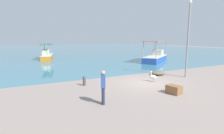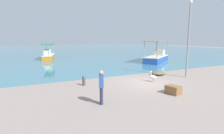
# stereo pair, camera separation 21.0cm
# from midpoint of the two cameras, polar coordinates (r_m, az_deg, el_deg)

# --- Properties ---
(ground) EXTENTS (120.00, 120.00, 0.00)m
(ground) POSITION_cam_midpoint_polar(r_m,az_deg,el_deg) (13.16, 10.53, -5.07)
(ground) COLOR gray
(harbor_water) EXTENTS (110.00, 90.00, 0.00)m
(harbor_water) POSITION_cam_midpoint_polar(r_m,az_deg,el_deg) (58.74, -19.10, 5.51)
(harbor_water) COLOR teal
(harbor_water) RESTS_ON ground
(fishing_boat_far_right) EXTENTS (6.25, 5.18, 2.92)m
(fishing_boat_far_right) POSITION_cam_midpoint_polar(r_m,az_deg,el_deg) (25.57, 13.82, 3.18)
(fishing_boat_far_right) COLOR #2B56B1
(fishing_boat_far_right) RESTS_ON harbor_water
(fishing_boat_near_left) EXTENTS (2.57, 5.89, 2.42)m
(fishing_boat_near_left) POSITION_cam_midpoint_polar(r_m,az_deg,el_deg) (29.49, -20.65, 3.57)
(fishing_boat_near_left) COLOR orange
(fishing_boat_near_left) RESTS_ON harbor_water
(pelican) EXTENTS (0.53, 0.73, 0.80)m
(pelican) POSITION_cam_midpoint_polar(r_m,az_deg,el_deg) (13.52, 12.79, -3.13)
(pelican) COLOR #E0997A
(pelican) RESTS_ON ground
(lamp_post) EXTENTS (0.28, 0.28, 6.24)m
(lamp_post) POSITION_cam_midpoint_polar(r_m,az_deg,el_deg) (15.78, 23.25, 9.46)
(lamp_post) COLOR gray
(lamp_post) RESTS_ON ground
(mooring_bollard) EXTENTS (0.23, 0.23, 0.69)m
(mooring_bollard) POSITION_cam_midpoint_polar(r_m,az_deg,el_deg) (12.27, -9.54, -4.30)
(mooring_bollard) COLOR #47474C
(mooring_bollard) RESTS_ON ground
(fisherman_standing) EXTENTS (0.36, 0.45, 1.69)m
(fisherman_standing) POSITION_cam_midpoint_polar(r_m,az_deg,el_deg) (8.60, -3.61, -6.29)
(fisherman_standing) COLOR #2C2E49
(fisherman_standing) RESTS_ON ground
(net_pile) EXTENTS (1.31, 1.12, 0.38)m
(net_pile) POSITION_cam_midpoint_polar(r_m,az_deg,el_deg) (16.16, 14.39, -1.86)
(net_pile) COLOR #685F4B
(net_pile) RESTS_ON ground
(cargo_crate) EXTENTS (0.74, 0.92, 0.49)m
(cargo_crate) POSITION_cam_midpoint_polar(r_m,az_deg,el_deg) (10.96, 19.05, -6.97)
(cargo_crate) COLOR #8C5F3A
(cargo_crate) RESTS_ON ground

